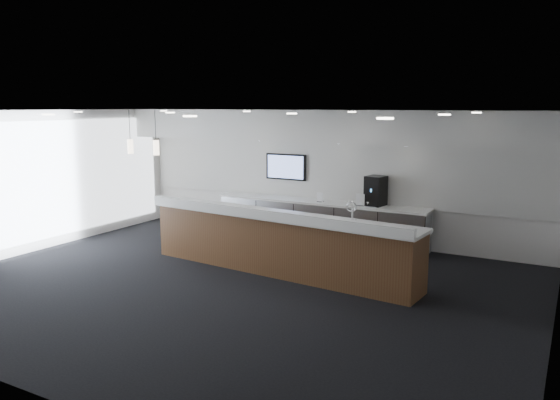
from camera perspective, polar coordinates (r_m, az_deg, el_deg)
The scene contains 21 objects.
ground at distance 9.60m, azimuth -5.26°, elevation -8.98°, with size 10.00×10.00×0.00m, color black.
ceiling at distance 9.09m, azimuth -5.56°, elevation 9.23°, with size 10.00×8.00×0.02m, color black.
back_wall at distance 12.69m, azimuth 4.81°, elevation 2.60°, with size 10.00×0.02×3.00m, color white.
left_wall at distance 12.71m, azimuth -24.40°, elevation 1.76°, with size 0.02×8.00×3.00m, color white.
soffit_bulkhead at distance 12.19m, azimuth 4.02°, elevation 7.74°, with size 10.00×0.90×0.70m, color silver.
alcove_panel at distance 12.65m, azimuth 4.76°, elevation 3.04°, with size 9.80×0.06×1.40m, color silver.
window_blinds_wall at distance 12.67m, azimuth -24.29°, elevation 1.75°, with size 0.04×7.36×2.55m, color #A8BCCA.
back_credenza at distance 12.54m, azimuth 4.07°, elevation -2.22°, with size 5.06×0.66×0.95m.
wall_tv at distance 13.03m, azimuth 0.63°, elevation 3.49°, with size 1.05×0.08×0.62m.
pendant_left at distance 11.24m, azimuth -13.35°, elevation 5.28°, with size 0.12×0.12×0.30m, color #FFE8C6.
pendant_right at distance 11.72m, azimuth -15.90°, elevation 5.35°, with size 0.12×0.12×0.30m, color #FFE8C6.
ceiling_can_lights at distance 9.09m, azimuth -5.56°, elevation 9.04°, with size 7.00×5.00×0.02m, color white, non-canonical shape.
service_counter at distance 10.21m, azimuth -0.15°, elevation -4.44°, with size 5.60×1.40×1.49m.
coffee_machine at distance 11.97m, azimuth 9.97°, elevation 0.94°, with size 0.43×0.52×0.65m.
info_sign_left at distance 12.32m, azimuth 4.19°, elevation 0.30°, with size 0.15×0.02×0.21m, color white.
info_sign_right at distance 11.93m, azimuth 8.38°, elevation 0.02°, with size 0.19×0.02×0.26m, color white.
cup_0 at distance 11.86m, azimuth 9.89°, elevation -0.46°, with size 0.11×0.11×0.10m, color white.
cup_1 at distance 11.91m, azimuth 9.25°, elevation -0.40°, with size 0.11×0.11×0.10m, color white.
cup_2 at distance 11.95m, azimuth 8.62°, elevation -0.35°, with size 0.11×0.11×0.10m, color white.
cup_3 at distance 12.00m, azimuth 7.99°, elevation -0.29°, with size 0.11×0.11×0.10m, color white.
cup_4 at distance 12.05m, azimuth 7.37°, elevation -0.24°, with size 0.11×0.11×0.10m, color white.
Camera 1 is at (5.13, -7.50, 3.09)m, focal length 35.00 mm.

